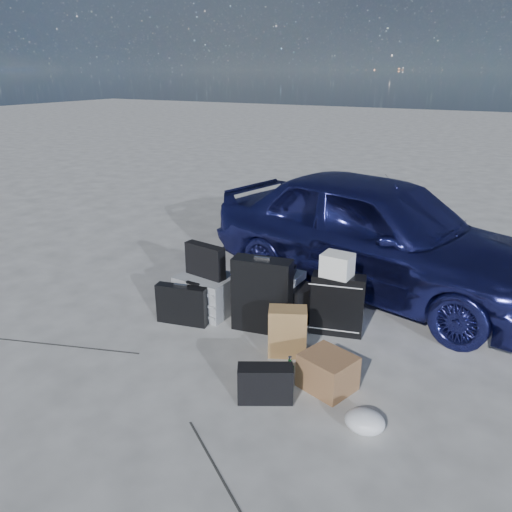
{
  "coord_description": "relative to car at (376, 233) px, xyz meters",
  "views": [
    {
      "loc": [
        1.99,
        -2.98,
        2.27
      ],
      "look_at": [
        -0.11,
        0.85,
        0.64
      ],
      "focal_mm": 35.0,
      "sensor_mm": 36.0,
      "label": 1
    }
  ],
  "objects": [
    {
      "name": "plastic_bag",
      "position": [
        0.65,
        -2.35,
        -0.56
      ],
      "size": [
        0.28,
        0.25,
        0.15
      ],
      "primitive_type": "ellipsoid",
      "rotation": [
        0.0,
        0.0,
        0.05
      ],
      "color": "silver",
      "rests_on": "ground"
    },
    {
      "name": "green_bottle",
      "position": [
        0.0,
        -2.15,
        -0.51
      ],
      "size": [
        0.07,
        0.07,
        0.26
      ],
      "primitive_type": "cylinder",
      "rotation": [
        0.0,
        0.0,
        0.1
      ],
      "color": "black",
      "rests_on": "ground"
    },
    {
      "name": "suitcase_right",
      "position": [
        0.01,
        -1.17,
        -0.35
      ],
      "size": [
        0.5,
        0.28,
        0.57
      ],
      "primitive_type": "cube",
      "rotation": [
        0.0,
        0.0,
        0.25
      ],
      "color": "black",
      "rests_on": "ground"
    },
    {
      "name": "kraft_bag",
      "position": [
        -0.23,
        -1.71,
        -0.42
      ],
      "size": [
        0.37,
        0.3,
        0.42
      ],
      "primitive_type": "cube",
      "rotation": [
        0.0,
        0.0,
        0.43
      ],
      "color": "#946340",
      "rests_on": "ground"
    },
    {
      "name": "flat_box_black",
      "position": [
        -0.61,
        -1.09,
        -0.17
      ],
      "size": [
        0.33,
        0.27,
        0.06
      ],
      "primitive_type": "cube",
      "rotation": [
        0.0,
        0.0,
        0.26
      ],
      "color": "black",
      "rests_on": "flat_box_white"
    },
    {
      "name": "suitcase_left",
      "position": [
        -0.62,
        -1.44,
        -0.29
      ],
      "size": [
        0.56,
        0.29,
        0.7
      ],
      "primitive_type": "cube",
      "rotation": [
        0.0,
        0.0,
        0.18
      ],
      "color": "black",
      "rests_on": "ground"
    },
    {
      "name": "laptop_bag",
      "position": [
        -1.27,
        -1.38,
        -0.09
      ],
      "size": [
        0.44,
        0.17,
        0.32
      ],
      "primitive_type": "cube",
      "rotation": [
        0.0,
        0.0,
        -0.14
      ],
      "color": "black",
      "rests_on": "pelican_case"
    },
    {
      "name": "briefcase",
      "position": [
        -1.34,
        -1.7,
        -0.44
      ],
      "size": [
        0.5,
        0.21,
        0.38
      ],
      "primitive_type": "cube",
      "rotation": [
        0.0,
        0.0,
        0.21
      ],
      "color": "black",
      "rests_on": "ground"
    },
    {
      "name": "duffel_bag",
      "position": [
        -0.61,
        -1.06,
        -0.46
      ],
      "size": [
        0.78,
        0.52,
        0.36
      ],
      "primitive_type": "cube",
      "rotation": [
        0.0,
        0.0,
        -0.31
      ],
      "color": "black",
      "rests_on": "ground"
    },
    {
      "name": "cardboard_box",
      "position": [
        0.25,
        -2.01,
        -0.5
      ],
      "size": [
        0.45,
        0.42,
        0.28
      ],
      "primitive_type": "cube",
      "rotation": [
        0.0,
        0.0,
        -0.32
      ],
      "color": "#905D3F",
      "rests_on": "ground"
    },
    {
      "name": "car",
      "position": [
        0.0,
        0.0,
        0.0
      ],
      "size": [
        3.98,
        2.34,
        1.27
      ],
      "primitive_type": "imported",
      "rotation": [
        0.0,
        0.0,
        1.33
      ],
      "color": "navy",
      "rests_on": "ground"
    },
    {
      "name": "messenger_bag",
      "position": [
        -0.09,
        -2.37,
        -0.5
      ],
      "size": [
        0.42,
        0.32,
        0.28
      ],
      "primitive_type": "cube",
      "rotation": [
        0.0,
        0.0,
        0.5
      ],
      "color": "black",
      "rests_on": "ground"
    },
    {
      "name": "ground",
      "position": [
        -0.67,
        -2.1,
        -0.64
      ],
      "size": [
        60.0,
        60.0,
        0.0
      ],
      "primitive_type": "plane",
      "color": "beige",
      "rests_on": "ground"
    },
    {
      "name": "flat_box_white",
      "position": [
        -0.63,
        -1.07,
        -0.24
      ],
      "size": [
        0.45,
        0.34,
        0.08
      ],
      "primitive_type": "cube",
      "rotation": [
        0.0,
        0.0,
        -0.03
      ],
      "color": "white",
      "rests_on": "duffel_bag"
    },
    {
      "name": "pelican_case",
      "position": [
        -1.27,
        -1.37,
        -0.44
      ],
      "size": [
        0.55,
        0.46,
        0.38
      ],
      "primitive_type": "cube",
      "rotation": [
        0.0,
        0.0,
        -0.05
      ],
      "color": "#9A9D9F",
      "rests_on": "ground"
    },
    {
      "name": "white_carton",
      "position": [
        -0.01,
        -1.18,
        0.03
      ],
      "size": [
        0.27,
        0.22,
        0.21
      ],
      "primitive_type": "cube",
      "rotation": [
        0.0,
        0.0,
        -0.04
      ],
      "color": "white",
      "rests_on": "suitcase_right"
    }
  ]
}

